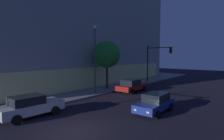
{
  "coord_description": "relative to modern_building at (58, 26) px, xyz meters",
  "views": [
    {
      "loc": [
        -7.16,
        -8.97,
        4.69
      ],
      "look_at": [
        8.95,
        4.36,
        3.1
      ],
      "focal_mm": 29.74,
      "sensor_mm": 36.0,
      "label": 1
    }
  ],
  "objects": [
    {
      "name": "ground_plane",
      "position": [
        -15.12,
        -23.51,
        -10.73
      ],
      "size": [
        120.0,
        120.0,
        0.0
      ],
      "primitive_type": "plane",
      "color": "black"
    },
    {
      "name": "modern_building",
      "position": [
        0.0,
        0.0,
        0.0
      ],
      "size": [
        36.48,
        27.45,
        21.63
      ],
      "color": "#4C4C51",
      "rests_on": "ground"
    },
    {
      "name": "traffic_light_far_corner",
      "position": [
        6.12,
        -18.42,
        -6.34
      ],
      "size": [
        0.48,
        4.98,
        6.24
      ],
      "color": "black",
      "rests_on": "sidewalk_corner"
    },
    {
      "name": "street_lamp_sidewalk",
      "position": [
        -6.43,
        -16.71,
        -5.47
      ],
      "size": [
        0.44,
        0.44,
        8.18
      ],
      "color": "#4A4A4A",
      "rests_on": "sidewalk_corner"
    },
    {
      "name": "sidewalk_tree",
      "position": [
        -3.01,
        -15.62,
        -5.86
      ],
      "size": [
        3.69,
        3.69,
        6.58
      ],
      "color": "#54331E",
      "rests_on": "sidewalk_corner"
    },
    {
      "name": "car_silver",
      "position": [
        -15.55,
        -18.77,
        -9.87
      ],
      "size": [
        4.79,
        2.25,
        1.69
      ],
      "color": "#B7BABF",
      "rests_on": "ground"
    },
    {
      "name": "car_blue",
      "position": [
        -8.31,
        -25.55,
        -9.93
      ],
      "size": [
        4.42,
        2.08,
        1.57
      ],
      "color": "navy",
      "rests_on": "ground"
    },
    {
      "name": "car_red",
      "position": [
        -2.23,
        -19.22,
        -9.89
      ],
      "size": [
        4.84,
        2.29,
        1.65
      ],
      "color": "maroon",
      "rests_on": "ground"
    }
  ]
}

